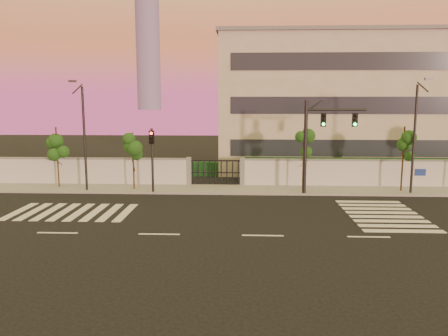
# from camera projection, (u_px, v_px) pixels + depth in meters

# --- Properties ---
(ground) EXTENTS (120.00, 120.00, 0.00)m
(ground) POSITION_uv_depth(u_px,v_px,m) (263.00, 236.00, 20.85)
(ground) COLOR black
(ground) RESTS_ON ground
(sidewalk) EXTENTS (60.00, 3.00, 0.15)m
(sidewalk) POSITION_uv_depth(u_px,v_px,m) (256.00, 190.00, 31.21)
(sidewalk) COLOR gray
(sidewalk) RESTS_ON ground
(perimeter_wall) EXTENTS (60.00, 0.36, 2.20)m
(perimeter_wall) POSITION_uv_depth(u_px,v_px,m) (257.00, 173.00, 32.53)
(perimeter_wall) COLOR silver
(perimeter_wall) RESTS_ON ground
(hedge_row) EXTENTS (41.00, 4.25, 1.80)m
(hedge_row) POSITION_uv_depth(u_px,v_px,m) (269.00, 170.00, 35.23)
(hedge_row) COLOR black
(hedge_row) RESTS_ON ground
(institutional_building) EXTENTS (24.40, 12.40, 12.25)m
(institutional_building) POSITION_uv_depth(u_px,v_px,m) (348.00, 103.00, 41.24)
(institutional_building) COLOR #B3AC97
(institutional_building) RESTS_ON ground
(distant_skyscraper) EXTENTS (16.00, 16.00, 118.00)m
(distant_skyscraper) POSITION_uv_depth(u_px,v_px,m) (147.00, 16.00, 290.48)
(distant_skyscraper) COLOR slate
(distant_skyscraper) RESTS_ON ground
(road_markings) EXTENTS (57.00, 7.62, 0.02)m
(road_markings) POSITION_uv_depth(u_px,v_px,m) (232.00, 215.00, 24.63)
(road_markings) COLOR silver
(road_markings) RESTS_ON ground
(street_tree_b) EXTENTS (1.37, 1.09, 4.51)m
(street_tree_b) POSITION_uv_depth(u_px,v_px,m) (57.00, 144.00, 31.48)
(street_tree_b) COLOR #382314
(street_tree_b) RESTS_ON ground
(street_tree_c) EXTENTS (1.41, 1.12, 4.17)m
(street_tree_c) POSITION_uv_depth(u_px,v_px,m) (133.00, 148.00, 30.72)
(street_tree_c) COLOR #382314
(street_tree_c) RESTS_ON ground
(street_tree_d) EXTENTS (1.31, 1.04, 4.46)m
(street_tree_d) POSITION_uv_depth(u_px,v_px,m) (304.00, 145.00, 30.44)
(street_tree_d) COLOR #382314
(street_tree_d) RESTS_ON ground
(street_tree_e) EXTENTS (1.42, 1.13, 4.64)m
(street_tree_e) POSITION_uv_depth(u_px,v_px,m) (404.00, 144.00, 30.08)
(street_tree_e) COLOR #382314
(street_tree_e) RESTS_ON ground
(traffic_signal_main) EXTENTS (4.06, 0.39, 6.41)m
(traffic_signal_main) POSITION_uv_depth(u_px,v_px,m) (318.00, 136.00, 29.14)
(traffic_signal_main) COLOR black
(traffic_signal_main) RESTS_ON ground
(traffic_signal_secondary) EXTENTS (0.35, 0.34, 4.52)m
(traffic_signal_secondary) POSITION_uv_depth(u_px,v_px,m) (152.00, 153.00, 29.73)
(traffic_signal_secondary) COLOR black
(traffic_signal_secondary) RESTS_ON ground
(streetlight_west) EXTENTS (0.46, 1.85, 7.69)m
(streetlight_west) POSITION_uv_depth(u_px,v_px,m) (83.00, 133.00, 30.05)
(streetlight_west) COLOR black
(streetlight_west) RESTS_ON ground
(streetlight_east) EXTENTS (0.46, 1.87, 7.79)m
(streetlight_east) POSITION_uv_depth(u_px,v_px,m) (415.00, 134.00, 29.07)
(streetlight_east) COLOR black
(streetlight_east) RESTS_ON ground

